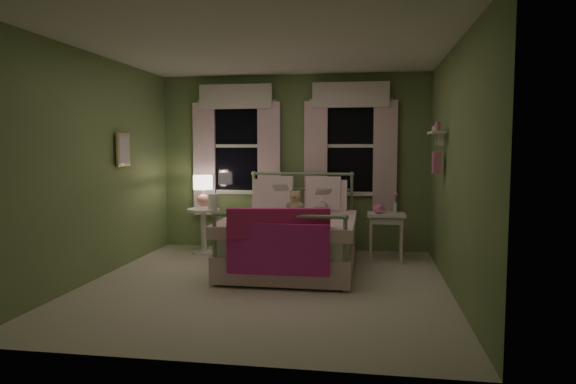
% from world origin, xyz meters
% --- Properties ---
extents(room_shell, '(4.20, 4.20, 4.20)m').
position_xyz_m(room_shell, '(0.00, 0.00, 1.30)').
color(room_shell, beige).
rests_on(room_shell, ground).
extents(bed, '(1.58, 2.04, 1.18)m').
position_xyz_m(bed, '(0.18, 0.85, 0.38)').
color(bed, white).
rests_on(bed, ground).
extents(pink_throw, '(1.10, 0.26, 0.71)m').
position_xyz_m(pink_throw, '(0.18, -0.18, 0.61)').
color(pink_throw, '#DA2A76').
rests_on(pink_throw, bed).
extents(child_left, '(0.30, 0.25, 0.71)m').
position_xyz_m(child_left, '(-0.10, 1.27, 0.92)').
color(child_left, '#F7D1DD').
rests_on(child_left, bed).
extents(child_right, '(0.39, 0.31, 0.77)m').
position_xyz_m(child_right, '(0.46, 1.27, 0.95)').
color(child_right, '#F7D1DD').
rests_on(child_right, bed).
extents(book_left, '(0.21, 0.13, 0.26)m').
position_xyz_m(book_left, '(-0.10, 1.02, 0.96)').
color(book_left, beige).
rests_on(book_left, child_left).
extents(book_right, '(0.22, 0.15, 0.26)m').
position_xyz_m(book_right, '(0.46, 1.02, 0.92)').
color(book_right, beige).
rests_on(book_right, child_right).
extents(teddy_bear, '(0.24, 0.20, 0.32)m').
position_xyz_m(teddy_bear, '(0.18, 1.11, 0.79)').
color(teddy_bear, tan).
rests_on(teddy_bear, bed).
extents(nightstand_left, '(0.46, 0.46, 0.65)m').
position_xyz_m(nightstand_left, '(-1.22, 1.55, 0.42)').
color(nightstand_left, white).
rests_on(nightstand_left, ground).
extents(table_lamp, '(0.27, 0.27, 0.45)m').
position_xyz_m(table_lamp, '(-1.22, 1.55, 0.95)').
color(table_lamp, '#E79489').
rests_on(table_lamp, nightstand_left).
extents(book_nightstand, '(0.23, 0.27, 0.02)m').
position_xyz_m(book_nightstand, '(-1.12, 1.47, 0.66)').
color(book_nightstand, beige).
rests_on(book_nightstand, nightstand_left).
extents(nightstand_right, '(0.50, 0.40, 0.64)m').
position_xyz_m(nightstand_right, '(1.36, 1.44, 0.55)').
color(nightstand_right, white).
rests_on(nightstand_right, ground).
extents(pink_toy, '(0.14, 0.19, 0.14)m').
position_xyz_m(pink_toy, '(1.26, 1.43, 0.71)').
color(pink_toy, pink).
rests_on(pink_toy, nightstand_right).
extents(bud_vase, '(0.06, 0.06, 0.28)m').
position_xyz_m(bud_vase, '(1.48, 1.49, 0.79)').
color(bud_vase, white).
rests_on(bud_vase, nightstand_right).
extents(window_left, '(1.34, 0.13, 1.96)m').
position_xyz_m(window_left, '(-0.85, 2.03, 1.62)').
color(window_left, black).
rests_on(window_left, room_shell).
extents(window_right, '(1.34, 0.13, 1.96)m').
position_xyz_m(window_right, '(0.85, 2.03, 1.62)').
color(window_right, black).
rests_on(window_right, room_shell).
extents(wall_shelf, '(0.15, 0.50, 0.60)m').
position_xyz_m(wall_shelf, '(1.90, 0.70, 1.52)').
color(wall_shelf, white).
rests_on(wall_shelf, room_shell).
extents(framed_picture, '(0.03, 0.32, 0.42)m').
position_xyz_m(framed_picture, '(-1.95, 0.60, 1.50)').
color(framed_picture, beige).
rests_on(framed_picture, room_shell).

